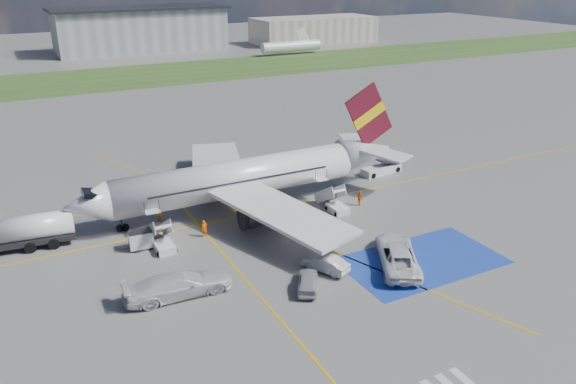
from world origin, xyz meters
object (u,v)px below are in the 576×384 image
gpu_cart (141,240)px  car_silver_b (325,263)px  van_white_b (178,281)px  airliner (249,176)px  van_white_a (398,251)px  belt_loader (381,170)px  car_silver_a (308,281)px  fuel_tanker (21,236)px

gpu_cart → car_silver_b: bearing=-36.2°
van_white_b → airliner: bearing=-39.2°
airliner → van_white_a: 18.64m
gpu_cart → belt_loader: size_ratio=0.38×
car_silver_a → van_white_a: (8.82, -0.10, 0.54)m
fuel_tanker → car_silver_b: (22.44, -16.16, -0.64)m
van_white_a → airliner: bearing=-41.3°
airliner → van_white_a: size_ratio=5.57×
belt_loader → car_silver_a: (-21.26, -19.13, 0.27)m
gpu_cart → van_white_a: 23.02m
airliner → car_silver_a: airliner is taller
car_silver_b → van_white_b: size_ratio=0.65×
airliner → car_silver_b: airliner is taller
car_silver_b → van_white_b: van_white_b is taller
car_silver_b → fuel_tanker: bearing=-62.2°
airliner → belt_loader: airliner is taller
gpu_cart → belt_loader: gpu_cart is taller
gpu_cart → van_white_a: size_ratio=0.34×
belt_loader → van_white_a: 22.92m
car_silver_b → airliner: bearing=-116.0°
gpu_cart → van_white_b: size_ratio=0.35×
car_silver_b → van_white_a: size_ratio=0.63×
gpu_cart → van_white_b: van_white_b is taller
airliner → car_silver_a: size_ratio=8.97×
airliner → van_white_b: 18.26m
van_white_a → van_white_b: bearing=17.0°
car_silver_a → van_white_b: van_white_b is taller
airliner → car_silver_b: bearing=-89.6°
fuel_tanker → belt_loader: fuel_tanker is taller
van_white_b → car_silver_a: bearing=-109.6°
car_silver_b → gpu_cart: bearing=-67.5°
belt_loader → car_silver_a: 28.60m
car_silver_a → car_silver_b: (2.74, 1.81, -0.01)m
car_silver_b → van_white_b: 12.34m
fuel_tanker → car_silver_b: bearing=-29.7°
fuel_tanker → car_silver_a: 26.68m
car_silver_b → van_white_a: 6.40m
gpu_cart → car_silver_b: gpu_cart is taller
gpu_cart → car_silver_b: size_ratio=0.54×
gpu_cart → car_silver_a: size_ratio=0.55×
gpu_cart → car_silver_a: 16.47m
van_white_a → van_white_b: (-18.24, 3.92, 0.02)m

